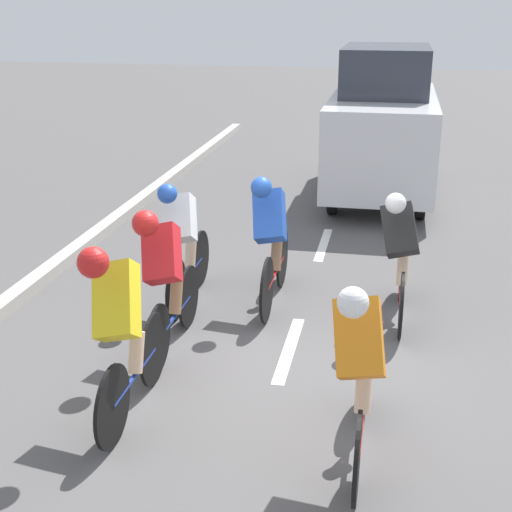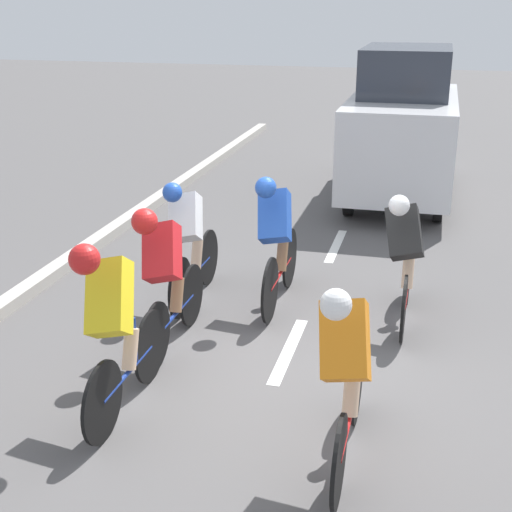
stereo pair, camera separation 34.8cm
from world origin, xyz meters
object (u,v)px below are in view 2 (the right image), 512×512
(cyclist_red, at_px, (165,272))
(cyclist_yellow, at_px, (114,321))
(cyclist_black, at_px, (405,256))
(cyclist_white, at_px, (189,239))
(support_car, at_px, (402,126))
(cyclist_blue, at_px, (276,238))
(cyclist_orange, at_px, (346,370))

(cyclist_red, distance_m, cyclist_yellow, 1.18)
(cyclist_black, distance_m, cyclist_yellow, 3.16)
(cyclist_white, relative_size, support_car, 0.41)
(support_car, bearing_deg, cyclist_red, 73.81)
(cyclist_white, height_order, cyclist_blue, cyclist_blue)
(cyclist_blue, bearing_deg, cyclist_black, 174.31)
(cyclist_white, bearing_deg, cyclist_red, 98.25)
(cyclist_orange, bearing_deg, cyclist_yellow, -7.01)
(cyclist_red, xyz_separation_m, cyclist_white, (0.16, -1.14, -0.05))
(cyclist_white, relative_size, cyclist_black, 1.00)
(cyclist_red, height_order, support_car, support_car)
(cyclist_white, xyz_separation_m, cyclist_blue, (-0.95, -0.15, 0.04))
(cyclist_black, bearing_deg, cyclist_orange, 83.98)
(cyclist_yellow, height_order, support_car, support_car)
(cyclist_white, bearing_deg, cyclist_yellow, 94.69)
(cyclist_orange, height_order, support_car, support_car)
(cyclist_blue, xyz_separation_m, cyclist_orange, (-1.11, 2.69, -0.02))
(cyclist_red, relative_size, cyclist_black, 1.01)
(cyclist_blue, bearing_deg, support_car, -101.66)
(cyclist_white, bearing_deg, cyclist_orange, 129.08)
(cyclist_white, relative_size, cyclist_orange, 0.97)
(cyclist_red, xyz_separation_m, cyclist_orange, (-1.90, 1.41, -0.02))
(cyclist_white, xyz_separation_m, cyclist_black, (-2.34, -0.01, 0.01))
(cyclist_blue, height_order, cyclist_black, cyclist_blue)
(cyclist_blue, bearing_deg, cyclist_white, 8.68)
(cyclist_white, height_order, cyclist_black, cyclist_black)
(cyclist_white, height_order, support_car, support_car)
(cyclist_orange, xyz_separation_m, cyclist_yellow, (1.88, -0.23, 0.05))
(cyclist_red, distance_m, support_car, 6.52)
(cyclist_black, relative_size, cyclist_yellow, 1.01)
(cyclist_red, distance_m, cyclist_black, 2.46)
(cyclist_orange, xyz_separation_m, cyclist_black, (-0.27, -2.55, -0.02))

